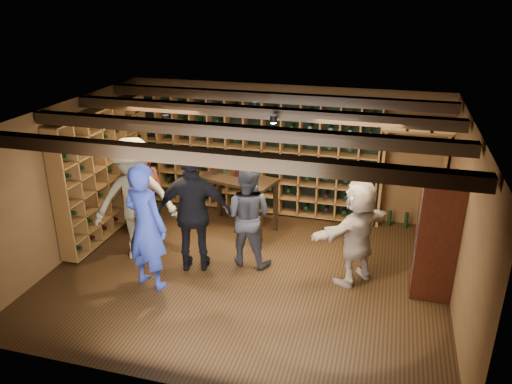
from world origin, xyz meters
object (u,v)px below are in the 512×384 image
(display_cabinet, at_px, (436,240))
(man_blue_shirt, at_px, (146,227))
(guest_khaki, at_px, (136,200))
(guest_beige, at_px, (357,232))
(man_grey_suit, at_px, (247,215))
(guest_woman_black, at_px, (194,213))
(guest_red_floral, at_px, (142,189))
(tasting_table, at_px, (238,185))

(display_cabinet, height_order, man_blue_shirt, man_blue_shirt)
(guest_khaki, relative_size, guest_beige, 1.24)
(man_grey_suit, bearing_deg, man_blue_shirt, 43.84)
(guest_woman_black, bearing_deg, display_cabinet, 169.24)
(display_cabinet, xyz_separation_m, guest_beige, (-1.09, 0.04, -0.04))
(guest_khaki, bearing_deg, guest_red_floral, 85.71)
(guest_red_floral, height_order, guest_khaki, guest_khaki)
(guest_red_floral, bearing_deg, tasting_table, -29.09)
(guest_beige, bearing_deg, man_blue_shirt, -34.62)
(guest_red_floral, xyz_separation_m, guest_beige, (3.84, -0.68, -0.01))
(man_grey_suit, relative_size, guest_red_floral, 1.01)
(display_cabinet, relative_size, man_grey_suit, 1.05)
(man_grey_suit, bearing_deg, guest_woman_black, 32.10)
(guest_woman_black, xyz_separation_m, guest_beige, (2.44, 0.29, -0.15))
(display_cabinet, xyz_separation_m, guest_khaki, (-4.57, -0.14, 0.16))
(display_cabinet, xyz_separation_m, guest_red_floral, (-4.93, 0.72, -0.02))
(guest_beige, bearing_deg, guest_woman_black, -45.12)
(man_blue_shirt, distance_m, man_grey_suit, 1.59)
(guest_beige, bearing_deg, guest_red_floral, -61.99)
(display_cabinet, xyz_separation_m, tasting_table, (-3.30, 1.25, 0.02))
(guest_khaki, xyz_separation_m, tasting_table, (1.27, 1.39, -0.14))
(display_cabinet, height_order, guest_khaki, guest_khaki)
(guest_beige, bearing_deg, display_cabinet, 126.15)
(man_blue_shirt, xyz_separation_m, guest_woman_black, (0.49, 0.62, 0.01))
(guest_khaki, height_order, guest_beige, guest_khaki)
(man_blue_shirt, distance_m, tasting_table, 2.25)
(man_blue_shirt, height_order, guest_khaki, guest_khaki)
(man_grey_suit, xyz_separation_m, guest_woman_black, (-0.73, -0.38, 0.13))
(man_blue_shirt, xyz_separation_m, tasting_table, (0.72, 2.13, -0.09))
(guest_beige, height_order, tasting_table, guest_beige)
(man_grey_suit, bearing_deg, guest_khaki, 13.16)
(display_cabinet, height_order, tasting_table, display_cabinet)
(guest_khaki, bearing_deg, guest_beige, -23.82)
(guest_red_floral, height_order, guest_woman_black, guest_woman_black)
(display_cabinet, relative_size, guest_khaki, 0.86)
(man_blue_shirt, height_order, guest_beige, man_blue_shirt)
(man_grey_suit, distance_m, guest_woman_black, 0.84)
(man_grey_suit, height_order, guest_red_floral, man_grey_suit)
(guest_red_floral, xyz_separation_m, tasting_table, (1.63, 0.53, 0.04))
(man_blue_shirt, xyz_separation_m, guest_beige, (2.93, 0.91, -0.14))
(man_grey_suit, relative_size, guest_woman_black, 0.87)
(display_cabinet, distance_m, guest_red_floral, 4.98)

